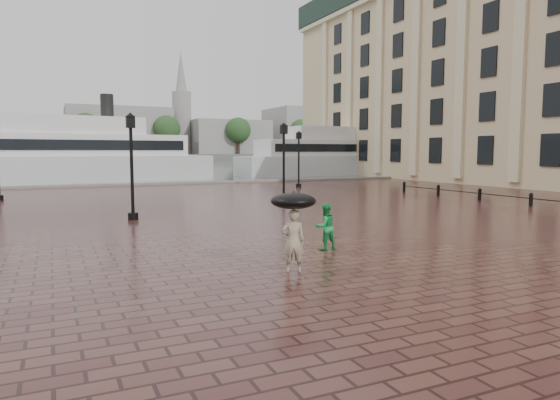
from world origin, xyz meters
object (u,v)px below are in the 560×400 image
at_px(street_lamps, 191,161).
at_px(ferry_far, 335,155).
at_px(adult_pedestrian, 293,241).
at_px(ferry_near, 75,155).
at_px(child_pedestrian, 325,227).

xyz_separation_m(street_lamps, ferry_far, (24.01, 23.56, 0.06)).
height_order(adult_pedestrian, ferry_near, ferry_near).
distance_m(child_pedestrian, ferry_far, 46.99).
bearing_deg(street_lamps, adult_pedestrian, -97.19).
bearing_deg(ferry_far, child_pedestrian, -122.18).
xyz_separation_m(adult_pedestrian, ferry_near, (-3.13, 40.51, 1.76)).
height_order(street_lamps, child_pedestrian, street_lamps).
height_order(street_lamps, ferry_far, ferry_far).
bearing_deg(ferry_near, adult_pedestrian, -92.59).
distance_m(child_pedestrian, ferry_near, 38.81).
xyz_separation_m(child_pedestrian, ferry_far, (24.29, 40.19, 1.70)).
height_order(street_lamps, adult_pedestrian, street_lamps).
bearing_deg(ferry_far, adult_pedestrian, -122.99).
xyz_separation_m(street_lamps, ferry_near, (-5.50, 21.78, 0.20)).
bearing_deg(child_pedestrian, street_lamps, -93.50).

